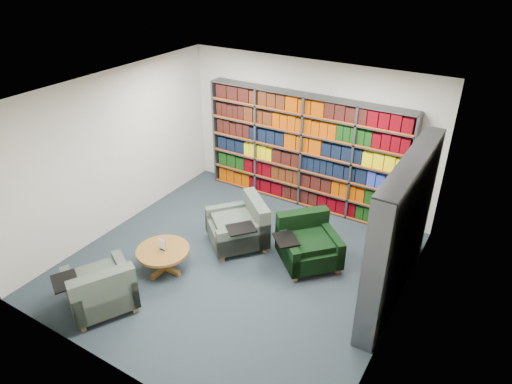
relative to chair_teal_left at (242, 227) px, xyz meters
The scene contains 7 objects.
room_shell 1.22m from the chair_teal_left, 65.76° to the right, with size 5.02×5.02×2.82m.
bookshelf_back 1.98m from the chair_teal_left, 82.48° to the left, with size 4.00×0.28×2.20m.
bookshelf_right 2.69m from the chair_teal_left, ahead, with size 0.28×2.50×2.20m.
chair_teal_left is the anchor object (origin of this frame).
chair_green_right 1.17m from the chair_teal_left, ahead, with size 1.22×1.22×0.79m.
chair_teal_front 2.51m from the chair_teal_left, 108.92° to the right, with size 1.18×1.18×0.79m.
coffee_table 1.42m from the chair_teal_left, 117.92° to the right, with size 0.83×0.83×0.58m.
Camera 1 is at (3.33, -4.92, 4.62)m, focal length 32.00 mm.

